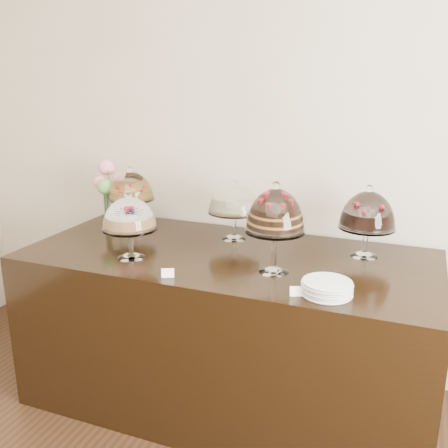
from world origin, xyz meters
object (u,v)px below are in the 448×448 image
at_px(cake_stand_sugar_sponge, 129,217).
at_px(cake_stand_cheesecake, 234,201).
at_px(cake_stand_fruit_tart, 131,189).
at_px(flower_vase, 112,189).
at_px(cake_stand_dark_choco, 368,213).
at_px(plate_stack, 327,288).
at_px(display_counter, 227,328).
at_px(cake_stand_choco_layer, 275,214).

height_order(cake_stand_sugar_sponge, cake_stand_cheesecake, cake_stand_sugar_sponge).
xyz_separation_m(cake_stand_fruit_tart, flower_vase, (-0.18, 0.05, -0.02)).
bearing_deg(cake_stand_dark_choco, flower_vase, 177.41).
xyz_separation_m(cake_stand_cheesecake, plate_stack, (0.66, -0.60, -0.20)).
bearing_deg(cake_stand_fruit_tart, cake_stand_dark_choco, -1.07).
bearing_deg(plate_stack, cake_stand_fruit_tart, 156.02).
bearing_deg(cake_stand_cheesecake, display_counter, -77.24).
xyz_separation_m(cake_stand_sugar_sponge, cake_stand_choco_layer, (0.76, 0.08, 0.07)).
height_order(cake_stand_choco_layer, cake_stand_cheesecake, cake_stand_choco_layer).
height_order(cake_stand_fruit_tart, plate_stack, cake_stand_fruit_tart).
bearing_deg(cake_stand_cheesecake, cake_stand_fruit_tart, 179.87).
xyz_separation_m(display_counter, cake_stand_choco_layer, (0.31, -0.16, 0.74)).
height_order(cake_stand_dark_choco, cake_stand_fruit_tart, same).
xyz_separation_m(cake_stand_choco_layer, cake_stand_cheesecake, (-0.37, 0.42, -0.07)).
distance_m(cake_stand_choco_layer, cake_stand_cheesecake, 0.56).
bearing_deg(cake_stand_cheesecake, flower_vase, 176.84).
bearing_deg(plate_stack, cake_stand_sugar_sponge, 174.79).
bearing_deg(flower_vase, cake_stand_choco_layer, -20.93).
bearing_deg(flower_vase, cake_stand_dark_choco, -2.59).
xyz_separation_m(display_counter, flower_vase, (-0.93, 0.31, 0.67)).
distance_m(cake_stand_sugar_sponge, cake_stand_choco_layer, 0.77).
xyz_separation_m(display_counter, cake_stand_fruit_tart, (-0.75, 0.26, 0.70)).
xyz_separation_m(cake_stand_sugar_sponge, plate_stack, (1.05, -0.10, -0.19)).
xyz_separation_m(display_counter, plate_stack, (0.60, -0.34, 0.48)).
relative_size(display_counter, cake_stand_dark_choco, 5.69).
height_order(cake_stand_cheesecake, plate_stack, cake_stand_cheesecake).
height_order(display_counter, flower_vase, flower_vase).
bearing_deg(cake_stand_fruit_tart, flower_vase, 165.27).
height_order(cake_stand_sugar_sponge, cake_stand_choco_layer, cake_stand_choco_layer).
bearing_deg(cake_stand_fruit_tart, cake_stand_choco_layer, -21.91).
xyz_separation_m(cake_stand_sugar_sponge, cake_stand_dark_choco, (1.14, 0.48, 0.01)).
bearing_deg(display_counter, cake_stand_choco_layer, -28.08).
xyz_separation_m(cake_stand_cheesecake, flower_vase, (-0.87, 0.05, -0.00)).
bearing_deg(cake_stand_dark_choco, display_counter, -161.29).
height_order(cake_stand_dark_choco, plate_stack, cake_stand_dark_choco).
relative_size(cake_stand_cheesecake, flower_vase, 0.88).
height_order(display_counter, plate_stack, plate_stack).
relative_size(cake_stand_dark_choco, cake_stand_fruit_tart, 1.00).
bearing_deg(cake_stand_choco_layer, display_counter, 151.92).
distance_m(cake_stand_sugar_sponge, cake_stand_cheesecake, 0.64).
distance_m(cake_stand_sugar_sponge, plate_stack, 1.07).
bearing_deg(cake_stand_sugar_sponge, cake_stand_dark_choco, 22.62).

